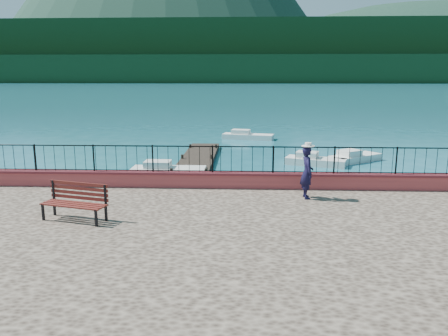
# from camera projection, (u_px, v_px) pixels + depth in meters

# --- Properties ---
(ground) EXTENTS (2000.00, 2000.00, 0.00)m
(ground) POSITION_uv_depth(u_px,v_px,m) (214.00, 259.00, 12.74)
(ground) COLOR #19596B
(ground) RESTS_ON ground
(parapet) EXTENTS (28.00, 0.46, 0.58)m
(parapet) POSITION_uv_depth(u_px,v_px,m) (221.00, 180.00, 16.04)
(parapet) COLOR #B74243
(parapet) RESTS_ON promenade
(railing) EXTENTS (27.00, 0.05, 0.95)m
(railing) POSITION_uv_depth(u_px,v_px,m) (221.00, 159.00, 15.88)
(railing) COLOR black
(railing) RESTS_ON parapet
(dock) EXTENTS (2.00, 16.00, 0.30)m
(dock) POSITION_uv_depth(u_px,v_px,m) (193.00, 168.00, 24.52)
(dock) COLOR #2D231C
(dock) RESTS_ON ground
(far_forest) EXTENTS (900.00, 60.00, 18.00)m
(far_forest) POSITION_uv_depth(u_px,v_px,m) (243.00, 69.00, 303.92)
(far_forest) COLOR black
(far_forest) RESTS_ON ground
(foothills) EXTENTS (900.00, 120.00, 44.00)m
(foothills) POSITION_uv_depth(u_px,v_px,m) (244.00, 54.00, 359.82)
(foothills) COLOR black
(foothills) RESTS_ON ground
(companion_hill) EXTENTS (448.00, 384.00, 180.00)m
(companion_hill) POSITION_uv_depth(u_px,v_px,m) (418.00, 79.00, 549.85)
(companion_hill) COLOR #142D23
(companion_hill) RESTS_ON ground
(park_bench) EXTENTS (2.01, 1.10, 1.06)m
(park_bench) POSITION_uv_depth(u_px,v_px,m) (75.00, 210.00, 12.41)
(park_bench) COLOR black
(park_bench) RESTS_ON promenade
(person) EXTENTS (0.48, 0.68, 1.77)m
(person) POSITION_uv_depth(u_px,v_px,m) (307.00, 172.00, 14.55)
(person) COLOR black
(person) RESTS_ON promenade
(hat) EXTENTS (0.44, 0.44, 0.12)m
(hat) POSITION_uv_depth(u_px,v_px,m) (308.00, 144.00, 14.36)
(hat) COLOR silver
(hat) RESTS_ON person
(boat_0) EXTENTS (3.93, 1.31, 0.80)m
(boat_0) POSITION_uv_depth(u_px,v_px,m) (169.00, 168.00, 23.33)
(boat_0) COLOR silver
(boat_0) RESTS_ON ground
(boat_1) EXTENTS (3.74, 2.39, 0.80)m
(boat_1) POSITION_uv_depth(u_px,v_px,m) (316.00, 158.00, 25.96)
(boat_1) COLOR silver
(boat_1) RESTS_ON ground
(boat_2) EXTENTS (3.63, 3.14, 0.80)m
(boat_2) POSITION_uv_depth(u_px,v_px,m) (355.00, 155.00, 27.03)
(boat_2) COLOR silver
(boat_2) RESTS_ON ground
(boat_4) EXTENTS (4.39, 2.18, 0.80)m
(boat_4) POSITION_uv_depth(u_px,v_px,m) (248.00, 134.00, 36.53)
(boat_4) COLOR silver
(boat_4) RESTS_ON ground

